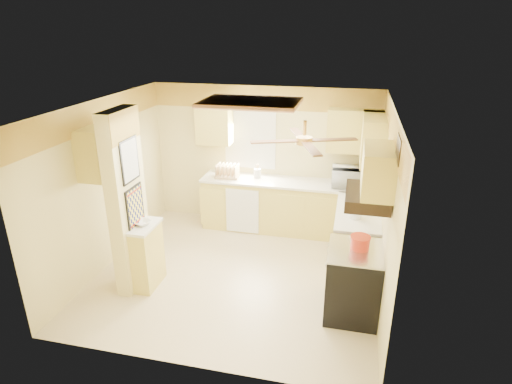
% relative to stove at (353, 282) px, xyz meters
% --- Properties ---
extents(floor, '(4.00, 4.00, 0.00)m').
position_rel_stove_xyz_m(floor, '(-1.67, 0.55, -0.46)').
color(floor, '#CAB58B').
rests_on(floor, ground).
extents(ceiling, '(4.00, 4.00, 0.00)m').
position_rel_stove_xyz_m(ceiling, '(-1.67, 0.55, 2.04)').
color(ceiling, white).
rests_on(ceiling, wall_back).
extents(wall_back, '(4.00, 0.00, 4.00)m').
position_rel_stove_xyz_m(wall_back, '(-1.67, 2.45, 0.79)').
color(wall_back, '#DECF88').
rests_on(wall_back, floor).
extents(wall_front, '(4.00, 0.00, 4.00)m').
position_rel_stove_xyz_m(wall_front, '(-1.67, -1.35, 0.79)').
color(wall_front, '#DECF88').
rests_on(wall_front, floor).
extents(wall_left, '(0.00, 3.80, 3.80)m').
position_rel_stove_xyz_m(wall_left, '(-3.67, 0.55, 0.79)').
color(wall_left, '#DECF88').
rests_on(wall_left, floor).
extents(wall_right, '(0.00, 3.80, 3.80)m').
position_rel_stove_xyz_m(wall_right, '(0.33, 0.55, 0.79)').
color(wall_right, '#DECF88').
rests_on(wall_right, floor).
extents(wallpaper_border, '(4.00, 0.02, 0.40)m').
position_rel_stove_xyz_m(wallpaper_border, '(-1.67, 2.43, 1.84)').
color(wallpaper_border, '#FACF49').
rests_on(wallpaper_border, wall_back).
extents(partition_column, '(0.20, 0.70, 2.50)m').
position_rel_stove_xyz_m(partition_column, '(-3.02, 0.00, 0.79)').
color(partition_column, '#DECF88').
rests_on(partition_column, floor).
extents(partition_ledge, '(0.25, 0.55, 0.90)m').
position_rel_stove_xyz_m(partition_ledge, '(-2.80, 0.00, -0.01)').
color(partition_ledge, '#DBC756').
rests_on(partition_ledge, floor).
extents(ledge_top, '(0.28, 0.58, 0.04)m').
position_rel_stove_xyz_m(ledge_top, '(-2.80, 0.00, 0.46)').
color(ledge_top, silver).
rests_on(ledge_top, partition_ledge).
extents(lower_cabinets_back, '(3.00, 0.60, 0.90)m').
position_rel_stove_xyz_m(lower_cabinets_back, '(-1.17, 2.15, -0.01)').
color(lower_cabinets_back, '#DBC756').
rests_on(lower_cabinets_back, floor).
extents(lower_cabinets_right, '(0.60, 1.40, 0.90)m').
position_rel_stove_xyz_m(lower_cabinets_right, '(0.03, 1.15, -0.01)').
color(lower_cabinets_right, '#DBC756').
rests_on(lower_cabinets_right, floor).
extents(countertop_back, '(3.04, 0.64, 0.04)m').
position_rel_stove_xyz_m(countertop_back, '(-1.17, 2.14, 0.46)').
color(countertop_back, silver).
rests_on(countertop_back, lower_cabinets_back).
extents(countertop_right, '(0.64, 1.44, 0.04)m').
position_rel_stove_xyz_m(countertop_right, '(0.02, 1.15, 0.46)').
color(countertop_right, silver).
rests_on(countertop_right, lower_cabinets_right).
extents(dishwasher_panel, '(0.58, 0.02, 0.80)m').
position_rel_stove_xyz_m(dishwasher_panel, '(-1.92, 1.84, -0.03)').
color(dishwasher_panel, white).
rests_on(dishwasher_panel, lower_cabinets_back).
extents(window, '(0.92, 0.02, 1.02)m').
position_rel_stove_xyz_m(window, '(-1.92, 2.44, 1.09)').
color(window, white).
rests_on(window, wall_back).
extents(upper_cab_back_left, '(0.60, 0.35, 0.70)m').
position_rel_stove_xyz_m(upper_cab_back_left, '(-2.52, 2.27, 1.39)').
color(upper_cab_back_left, '#DBC756').
rests_on(upper_cab_back_left, wall_back).
extents(upper_cab_back_right, '(0.90, 0.35, 0.70)m').
position_rel_stove_xyz_m(upper_cab_back_right, '(-0.12, 2.27, 1.39)').
color(upper_cab_back_right, '#DBC756').
rests_on(upper_cab_back_right, wall_back).
extents(upper_cab_right, '(0.35, 1.00, 0.70)m').
position_rel_stove_xyz_m(upper_cab_right, '(0.16, 1.80, 1.39)').
color(upper_cab_right, '#DBC756').
rests_on(upper_cab_right, wall_right).
extents(upper_cab_left_wall, '(0.35, 0.75, 0.70)m').
position_rel_stove_xyz_m(upper_cab_left_wall, '(-3.49, 0.30, 1.39)').
color(upper_cab_left_wall, '#DBC756').
rests_on(upper_cab_left_wall, wall_left).
extents(upper_cab_over_stove, '(0.35, 0.76, 0.52)m').
position_rel_stove_xyz_m(upper_cab_over_stove, '(0.16, 0.00, 1.49)').
color(upper_cab_over_stove, '#DBC756').
rests_on(upper_cab_over_stove, wall_right).
extents(stove, '(0.68, 0.77, 0.92)m').
position_rel_stove_xyz_m(stove, '(0.00, 0.00, 0.00)').
color(stove, black).
rests_on(stove, floor).
extents(range_hood, '(0.50, 0.76, 0.14)m').
position_rel_stove_xyz_m(range_hood, '(0.07, 0.00, 1.16)').
color(range_hood, black).
rests_on(range_hood, upper_cab_over_stove).
extents(poster_menu, '(0.02, 0.42, 0.57)m').
position_rel_stove_xyz_m(poster_menu, '(-2.91, 0.00, 1.39)').
color(poster_menu, black).
rests_on(poster_menu, partition_column).
extents(poster_nashville, '(0.02, 0.42, 0.57)m').
position_rel_stove_xyz_m(poster_nashville, '(-2.91, 0.00, 0.74)').
color(poster_nashville, black).
rests_on(poster_nashville, partition_column).
extents(ceiling_light_panel, '(1.35, 0.95, 0.06)m').
position_rel_stove_xyz_m(ceiling_light_panel, '(-1.57, 1.05, 2.00)').
color(ceiling_light_panel, brown).
rests_on(ceiling_light_panel, ceiling).
extents(ceiling_fan, '(1.15, 1.15, 0.26)m').
position_rel_stove_xyz_m(ceiling_fan, '(-0.67, -0.15, 1.83)').
color(ceiling_fan, gold).
rests_on(ceiling_fan, ceiling).
extents(vent_grate, '(0.02, 0.40, 0.25)m').
position_rel_stove_xyz_m(vent_grate, '(0.31, -0.35, 1.84)').
color(vent_grate, black).
rests_on(vent_grate, wall_right).
extents(microwave, '(0.60, 0.43, 0.32)m').
position_rel_stove_xyz_m(microwave, '(-0.15, 2.14, 0.64)').
color(microwave, white).
rests_on(microwave, countertop_back).
extents(bowl, '(0.29, 0.29, 0.05)m').
position_rel_stove_xyz_m(bowl, '(-2.84, 0.01, 0.51)').
color(bowl, white).
rests_on(bowl, ledge_top).
extents(dutch_oven, '(0.25, 0.25, 0.17)m').
position_rel_stove_xyz_m(dutch_oven, '(0.04, 0.05, 0.54)').
color(dutch_oven, red).
rests_on(dutch_oven, stove).
extents(kettle, '(0.16, 0.16, 0.25)m').
position_rel_stove_xyz_m(kettle, '(-0.02, 0.87, 0.60)').
color(kettle, silver).
rests_on(kettle, countertop_right).
extents(dish_rack, '(0.43, 0.33, 0.23)m').
position_rel_stove_xyz_m(dish_rack, '(-2.26, 2.11, 0.56)').
color(dish_rack, tan).
rests_on(dish_rack, countertop_back).
extents(utensil_crock, '(0.12, 0.12, 0.24)m').
position_rel_stove_xyz_m(utensil_crock, '(-1.74, 2.22, 0.56)').
color(utensil_crock, white).
rests_on(utensil_crock, countertop_back).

